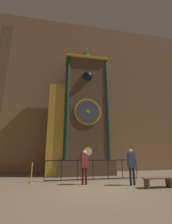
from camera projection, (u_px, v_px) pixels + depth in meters
ground_plane at (93, 189)px, 6.57m from camera, size 28.00×28.00×0.00m
cathedral_back_wall at (77, 89)px, 13.70m from camera, size 24.00×0.32×14.20m
clock_tower at (81, 114)px, 11.57m from camera, size 4.82×1.82×10.41m
railing_fence at (93, 169)px, 8.79m from camera, size 5.55×0.05×1.12m
visitor_near at (84, 163)px, 7.73m from camera, size 0.37×0.26×1.67m
visitor_far at (131, 163)px, 7.58m from camera, size 0.37×0.26×1.73m
stanchion_post at (31, 176)px, 7.91m from camera, size 0.28×0.28×1.02m
visitor_bench at (158, 180)px, 6.91m from camera, size 1.41×0.40×0.44m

